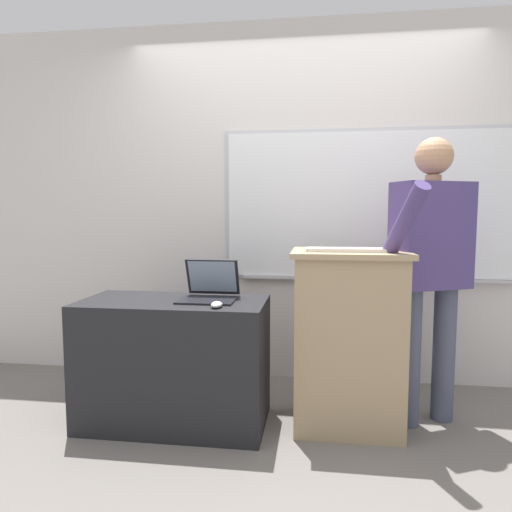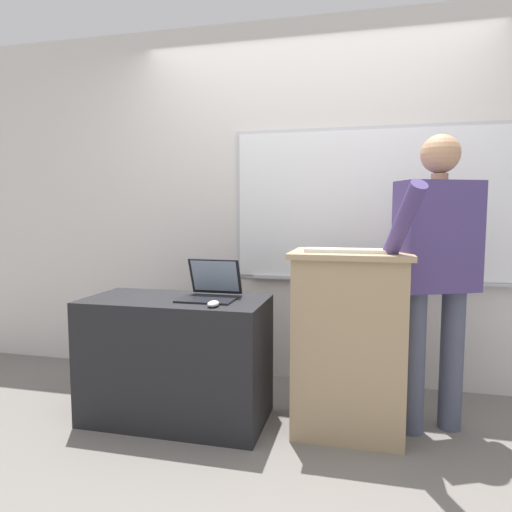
{
  "view_description": "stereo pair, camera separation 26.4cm",
  "coord_description": "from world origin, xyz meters",
  "px_view_note": "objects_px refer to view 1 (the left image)",
  "views": [
    {
      "loc": [
        0.12,
        -2.11,
        1.26
      ],
      "look_at": [
        -0.23,
        0.49,
        1.0
      ],
      "focal_mm": 32.0,
      "sensor_mm": 36.0,
      "label": 1
    },
    {
      "loc": [
        0.38,
        -2.06,
        1.26
      ],
      "look_at": [
        -0.23,
        0.49,
        1.0
      ],
      "focal_mm": 32.0,
      "sensor_mm": 36.0,
      "label": 2
    }
  ],
  "objects_px": {
    "side_desk": "(175,362)",
    "person_presenter": "(430,261)",
    "lectern_podium": "(348,339)",
    "wireless_keyboard": "(346,250)",
    "computer_mouse_by_laptop": "(217,305)",
    "laptop": "(210,287)"
  },
  "relations": [
    {
      "from": "lectern_podium",
      "to": "wireless_keyboard",
      "type": "distance_m",
      "value": 0.53
    },
    {
      "from": "wireless_keyboard",
      "to": "computer_mouse_by_laptop",
      "type": "xyz_separation_m",
      "value": [
        -0.69,
        -0.21,
        -0.29
      ]
    },
    {
      "from": "side_desk",
      "to": "laptop",
      "type": "height_order",
      "value": "laptop"
    },
    {
      "from": "lectern_podium",
      "to": "laptop",
      "type": "bearing_deg",
      "value": -177.91
    },
    {
      "from": "side_desk",
      "to": "wireless_keyboard",
      "type": "xyz_separation_m",
      "value": [
        0.99,
        0.04,
        0.67
      ]
    },
    {
      "from": "wireless_keyboard",
      "to": "laptop",
      "type": "bearing_deg",
      "value": 177.61
    },
    {
      "from": "lectern_podium",
      "to": "computer_mouse_by_laptop",
      "type": "relative_size",
      "value": 10.36
    },
    {
      "from": "lectern_podium",
      "to": "side_desk",
      "type": "height_order",
      "value": "lectern_podium"
    },
    {
      "from": "side_desk",
      "to": "computer_mouse_by_laptop",
      "type": "relative_size",
      "value": 10.83
    },
    {
      "from": "laptop",
      "to": "computer_mouse_by_laptop",
      "type": "relative_size",
      "value": 3.25
    },
    {
      "from": "laptop",
      "to": "computer_mouse_by_laptop",
      "type": "xyz_separation_m",
      "value": [
        0.09,
        -0.25,
        -0.05
      ]
    },
    {
      "from": "side_desk",
      "to": "person_presenter",
      "type": "bearing_deg",
      "value": 7.58
    },
    {
      "from": "wireless_keyboard",
      "to": "lectern_podium",
      "type": "bearing_deg",
      "value": 69.02
    },
    {
      "from": "laptop",
      "to": "side_desk",
      "type": "bearing_deg",
      "value": -161.09
    },
    {
      "from": "side_desk",
      "to": "computer_mouse_by_laptop",
      "type": "xyz_separation_m",
      "value": [
        0.3,
        -0.18,
        0.39
      ]
    },
    {
      "from": "lectern_podium",
      "to": "person_presenter",
      "type": "bearing_deg",
      "value": 11.85
    },
    {
      "from": "laptop",
      "to": "wireless_keyboard",
      "type": "xyz_separation_m",
      "value": [
        0.79,
        -0.03,
        0.23
      ]
    },
    {
      "from": "wireless_keyboard",
      "to": "computer_mouse_by_laptop",
      "type": "distance_m",
      "value": 0.78
    },
    {
      "from": "computer_mouse_by_laptop",
      "to": "lectern_podium",
      "type": "bearing_deg",
      "value": 21.0
    },
    {
      "from": "laptop",
      "to": "lectern_podium",
      "type": "bearing_deg",
      "value": 2.09
    },
    {
      "from": "lectern_podium",
      "to": "laptop",
      "type": "xyz_separation_m",
      "value": [
        -0.81,
        -0.03,
        0.29
      ]
    },
    {
      "from": "person_presenter",
      "to": "wireless_keyboard",
      "type": "xyz_separation_m",
      "value": [
        -0.49,
        -0.16,
        0.07
      ]
    }
  ]
}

